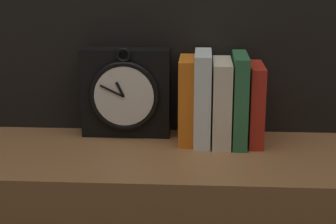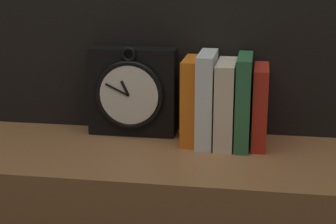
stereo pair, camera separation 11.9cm
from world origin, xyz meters
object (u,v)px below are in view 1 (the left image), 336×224
clock (126,93)px  book_slot1_white (203,98)px  book_slot2_cream (222,102)px  book_slot3_green (239,99)px  book_slot4_red (255,104)px  book_slot0_orange (187,100)px

clock → book_slot1_white: size_ratio=1.04×
book_slot1_white → book_slot2_cream: 0.04m
clock → book_slot2_cream: size_ratio=1.14×
clock → book_slot1_white: (0.18, -0.04, -0.00)m
clock → book_slot3_green: size_ratio=1.06×
book_slot1_white → book_slot2_cream: book_slot1_white is taller
book_slot1_white → book_slot4_red: size_ratio=1.15×
clock → book_slot0_orange: bearing=-11.0°
book_slot3_green → book_slot0_orange: bearing=174.7°
book_slot0_orange → book_slot2_cream: book_slot0_orange is taller
book_slot0_orange → book_slot4_red: size_ratio=1.07×
book_slot4_red → book_slot3_green: bearing=-170.2°
clock → book_slot1_white: bearing=-11.3°
book_slot0_orange → book_slot4_red: book_slot0_orange is taller
book_slot2_cream → book_slot3_green: book_slot3_green is taller
book_slot3_green → book_slot4_red: size_ratio=1.13×
book_slot1_white → book_slot2_cream: size_ratio=1.10×
book_slot1_white → book_slot3_green: size_ratio=1.02×
book_slot0_orange → book_slot4_red: 0.16m
book_slot1_white → book_slot2_cream: (0.04, -0.00, -0.01)m
book_slot3_green → book_slot4_red: book_slot3_green is taller
book_slot3_green → book_slot2_cream: bearing=179.0°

